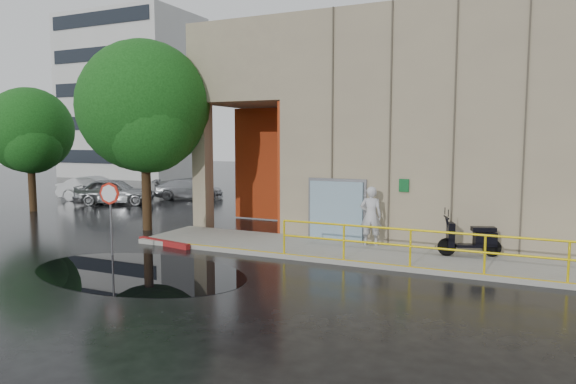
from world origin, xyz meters
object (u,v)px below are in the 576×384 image
scooter (471,229)px  stop_sign (110,202)px  person (371,216)px  car_c (189,189)px  tree_near (145,111)px  car_b (96,188)px  red_curb (164,243)px  tree_far (30,134)px  car_a (115,191)px

scooter → stop_sign: size_ratio=0.82×
person → car_c: bearing=-46.3°
car_c → stop_sign: bearing=177.5°
stop_sign → tree_near: tree_near is taller
scooter → tree_near: 12.58m
person → car_c: 16.67m
scooter → car_b: (-21.50, 6.75, -0.26)m
person → car_b: 19.50m
red_curb → stop_sign: bearing=-104.7°
red_curb → car_b: 14.72m
person → scooter: bearing=162.0°
scooter → red_curb: bearing=172.0°
person → car_b: bearing=-31.7°
person → tree_near: size_ratio=0.26×
car_c → tree_far: (-3.82, -7.70, 3.26)m
car_a → tree_far: bearing=132.5°
car_a → car_b: (-2.36, 0.96, -0.02)m
car_a → car_c: size_ratio=1.02×
tree_far → stop_sign: bearing=-28.7°
scooter → car_a: scooter is taller
car_a → tree_near: size_ratio=0.57×
person → stop_sign: stop_sign is taller
car_a → car_c: bearing=-55.1°
car_a → tree_near: tree_near is taller
car_b → car_c: bearing=-76.0°
car_c → tree_far: tree_far is taller
person → car_b: (-18.40, 6.45, -0.42)m
tree_near → car_c: bearing=117.2°
car_b → tree_far: 5.83m
car_b → tree_near: tree_near is taller
car_b → tree_far: tree_far is taller
person → scooter: person is taller
scooter → car_b: 22.54m
person → tree_far: 17.93m
scooter → tree_near: tree_near is taller
stop_sign → scooter: bearing=34.6°
scooter → car_c: (-16.93, 9.61, -0.36)m
red_curb → car_b: bearing=143.6°
stop_sign → car_c: bearing=130.3°
scooter → tree_far: tree_far is taller
car_c → tree_near: (4.91, -9.55, 4.07)m
car_a → car_b: size_ratio=0.99×
person → tree_far: size_ratio=0.32×
scooter → stop_sign: stop_sign is taller
car_a → stop_sign: bearing=-162.1°
scooter → tree_far: size_ratio=0.31×
person → tree_far: (-17.65, 1.60, 2.74)m
scooter → stop_sign: bearing=-178.6°
person → car_a: (-16.04, 5.49, -0.40)m
red_curb → car_c: 13.68m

